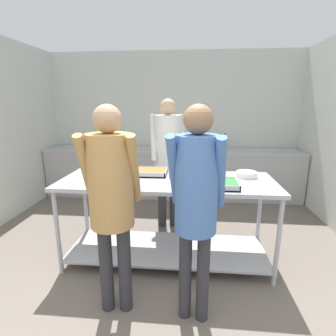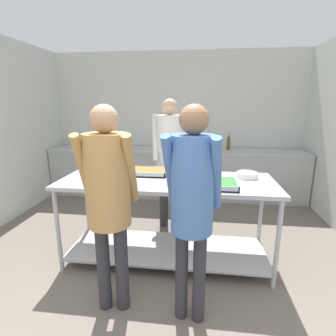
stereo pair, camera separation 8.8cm
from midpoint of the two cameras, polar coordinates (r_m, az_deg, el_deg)
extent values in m
cube|color=silver|center=(5.14, 0.65, 9.59)|extent=(4.80, 0.06, 2.65)
cube|color=#A8A8A8|center=(4.93, 0.28, -1.23)|extent=(4.64, 0.62, 0.85)
cube|color=#ADAFB5|center=(4.83, 0.28, 3.88)|extent=(4.64, 0.65, 0.04)
cube|color=black|center=(4.81, 4.50, 3.89)|extent=(0.50, 0.36, 0.02)
cube|color=#ADAFB5|center=(2.76, -1.10, -2.92)|extent=(2.24, 0.81, 0.04)
cube|color=#ADAFB5|center=(3.09, -1.03, -17.21)|extent=(2.16, 0.73, 0.02)
cylinder|color=#ADAFB5|center=(2.94, -23.69, -12.91)|extent=(0.04, 0.04, 0.90)
cylinder|color=#ADAFB5|center=(2.72, 21.94, -15.03)|extent=(0.04, 0.04, 0.90)
cylinder|color=#ADAFB5|center=(3.52, -18.18, -7.94)|extent=(0.04, 0.04, 0.90)
cylinder|color=#ADAFB5|center=(3.33, 18.54, -9.22)|extent=(0.04, 0.04, 0.90)
cylinder|color=#ADAFB5|center=(3.00, -15.02, -0.66)|extent=(0.31, 0.31, 0.10)
cylinder|color=beige|center=(2.99, -15.07, 0.13)|extent=(0.28, 0.28, 0.01)
cylinder|color=black|center=(2.92, -10.89, -0.04)|extent=(0.14, 0.02, 0.02)
cube|color=#ADAFB5|center=(2.97, -5.48, -1.23)|extent=(0.45, 0.30, 0.01)
cube|color=#9E6B33|center=(2.97, -5.50, -0.76)|extent=(0.43, 0.27, 0.04)
cube|color=#ADAFB5|center=(2.83, -6.03, -1.57)|extent=(0.45, 0.01, 0.05)
cube|color=#ADAFB5|center=(3.10, -5.01, -0.15)|extent=(0.45, 0.01, 0.05)
cube|color=#ADAFB5|center=(3.02, -9.59, -0.72)|extent=(0.01, 0.30, 0.05)
cube|color=#ADAFB5|center=(2.94, -1.28, -0.93)|extent=(0.01, 0.30, 0.05)
cylinder|color=#B2B2B7|center=(2.82, 1.78, -1.44)|extent=(0.24, 0.24, 0.07)
sphere|color=#2D702D|center=(2.80, 2.23, -0.53)|extent=(0.07, 0.07, 0.07)
sphere|color=#2D702D|center=(2.86, 1.23, -0.26)|extent=(0.06, 0.06, 0.06)
sphere|color=#2D702D|center=(2.78, 1.38, -0.65)|extent=(0.08, 0.08, 0.08)
cube|color=#ADAFB5|center=(2.57, 9.51, -3.81)|extent=(0.41, 0.32, 0.01)
cube|color=#387A38|center=(2.56, 9.53, -3.27)|extent=(0.39, 0.30, 0.04)
cube|color=#ADAFB5|center=(2.42, 9.78, -4.44)|extent=(0.41, 0.01, 0.05)
cube|color=#ADAFB5|center=(2.71, 9.30, -2.38)|extent=(0.41, 0.01, 0.05)
cube|color=#ADAFB5|center=(2.56, 5.06, -3.26)|extent=(0.01, 0.32, 0.05)
cube|color=#ADAFB5|center=(2.59, 13.95, -3.42)|extent=(0.01, 0.32, 0.05)
cylinder|color=white|center=(2.97, 15.86, -1.76)|extent=(0.23, 0.23, 0.01)
cylinder|color=white|center=(2.96, 15.88, -1.53)|extent=(0.23, 0.23, 0.01)
cylinder|color=white|center=(2.96, 15.90, -1.31)|extent=(0.22, 0.22, 0.01)
cylinder|color=white|center=(2.96, 15.91, -1.09)|extent=(0.22, 0.22, 0.01)
cylinder|color=white|center=(2.95, 15.93, -0.86)|extent=(0.22, 0.22, 0.01)
cylinder|color=#2D2D33|center=(2.26, 2.57, -22.02)|extent=(0.10, 0.10, 0.78)
cylinder|color=#2D2D33|center=(2.25, 6.41, -22.41)|extent=(0.10, 0.10, 0.78)
cylinder|color=#4770B2|center=(1.91, -0.01, -0.87)|extent=(0.12, 0.33, 0.59)
cylinder|color=#4770B2|center=(1.87, 10.06, -1.47)|extent=(0.12, 0.33, 0.59)
cylinder|color=#4770B2|center=(1.91, 4.91, -3.63)|extent=(0.31, 0.31, 0.72)
sphere|color=#8C6647|center=(1.82, 5.22, 10.50)|extent=(0.21, 0.21, 0.21)
cylinder|color=#2D2D33|center=(2.39, -14.39, -20.29)|extent=(0.11, 0.11, 0.78)
cylinder|color=#2D2D33|center=(2.36, -10.53, -20.58)|extent=(0.11, 0.11, 0.78)
cylinder|color=tan|center=(2.08, -18.58, -0.45)|extent=(0.10, 0.33, 0.59)
cylinder|color=tan|center=(1.99, -8.64, -0.49)|extent=(0.10, 0.33, 0.59)
cylinder|color=tan|center=(2.05, -13.58, -2.77)|extent=(0.34, 0.34, 0.72)
sphere|color=tan|center=(1.97, -14.36, 10.33)|extent=(0.21, 0.21, 0.21)
cylinder|color=#2D2D33|center=(3.74, 0.60, -6.58)|extent=(0.12, 0.12, 0.81)
cylinder|color=#2D2D33|center=(3.72, -1.97, -6.68)|extent=(0.12, 0.12, 0.81)
cylinder|color=silver|center=(3.54, 2.46, 6.81)|extent=(0.14, 0.34, 0.61)
cylinder|color=silver|center=(3.50, -3.95, 6.71)|extent=(0.14, 0.34, 0.61)
cylinder|color=silver|center=(3.53, -0.72, 5.35)|extent=(0.37, 0.37, 0.75)
sphere|color=tan|center=(3.49, -0.74, 13.18)|extent=(0.21, 0.21, 0.21)
cylinder|color=brown|center=(4.91, 11.71, 5.18)|extent=(0.06, 0.06, 0.20)
cone|color=brown|center=(4.89, 11.79, 6.79)|extent=(0.06, 0.06, 0.08)
cylinder|color=black|center=(4.88, 11.82, 7.34)|extent=(0.03, 0.03, 0.02)
camera|label=1|loc=(0.04, -90.89, -0.22)|focal=28.00mm
camera|label=2|loc=(0.04, 89.11, 0.22)|focal=28.00mm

